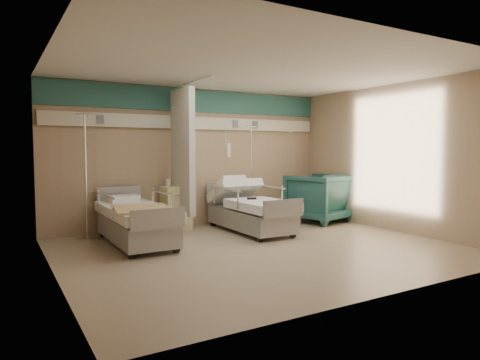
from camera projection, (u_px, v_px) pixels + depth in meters
name	position (u px, v px, depth m)	size (l,w,h in m)	color
ground	(261.00, 249.00, 6.73)	(6.00, 5.00, 0.00)	gray
room_walls	(251.00, 130.00, 6.80)	(6.04, 5.04, 2.82)	tan
bed_right	(250.00, 215.00, 8.13)	(1.00, 2.16, 0.63)	white
bed_left	(136.00, 225.00, 7.03)	(1.00, 2.16, 0.63)	white
bedside_cabinet	(176.00, 208.00, 8.32)	(0.50, 0.48, 0.85)	#E9DF91
visitor_armchair	(319.00, 198.00, 9.21)	(1.12, 1.15, 1.04)	#1F4E48
waffle_blanket	(320.00, 172.00, 9.17)	(0.65, 0.57, 0.07)	silver
iv_stand_right	(251.00, 203.00, 9.06)	(0.37, 0.37, 2.06)	silver
iv_stand_left	(87.00, 214.00, 7.41)	(0.39, 0.39, 2.18)	silver
call_remote	(252.00, 198.00, 7.97)	(0.17, 0.07, 0.04)	black
tan_blanket	(142.00, 209.00, 6.58)	(0.81, 1.02, 0.04)	tan
toiletry_bag	(181.00, 183.00, 8.38)	(0.20, 0.13, 0.11)	black
white_cup	(168.00, 183.00, 8.29)	(0.10, 0.10, 0.14)	white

